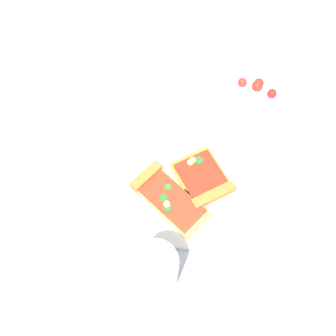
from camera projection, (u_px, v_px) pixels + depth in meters
ground_plane at (193, 176)px, 0.79m from camera, size 2.40×2.40×0.00m
plate at (188, 186)px, 0.77m from camera, size 0.26×0.26×0.01m
pizza_slice_near at (166, 196)px, 0.75m from camera, size 0.16×0.16×0.02m
pizza_slice_far at (204, 180)px, 0.76m from camera, size 0.13×0.14×0.02m
salad_bowl at (256, 95)px, 0.84m from camera, size 0.13×0.13×0.09m
soda_glass at (156, 271)px, 0.64m from camera, size 0.08×0.08×0.13m
paper_napkin at (69, 148)px, 0.82m from camera, size 0.14×0.14×0.00m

